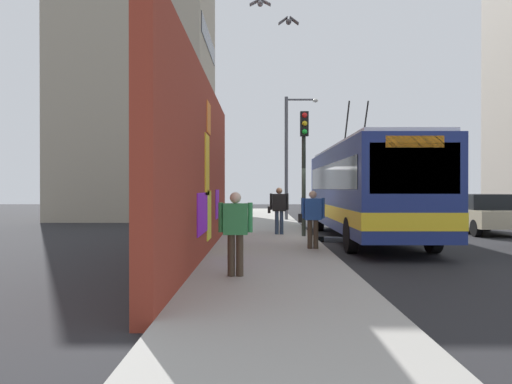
% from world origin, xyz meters
% --- Properties ---
extents(ground_plane, '(80.00, 80.00, 0.00)m').
position_xyz_m(ground_plane, '(0.00, 0.00, 0.00)').
color(ground_plane, '#232326').
extents(sidewalk_slab, '(48.00, 3.20, 0.15)m').
position_xyz_m(sidewalk_slab, '(0.00, 1.60, 0.07)').
color(sidewalk_slab, '#9E9B93').
rests_on(sidewalk_slab, ground_plane).
extents(graffiti_wall, '(12.78, 0.32, 4.59)m').
position_xyz_m(graffiti_wall, '(-4.61, 3.35, 2.29)').
color(graffiti_wall, maroon).
rests_on(graffiti_wall, ground_plane).
extents(building_far_left, '(9.07, 8.42, 15.64)m').
position_xyz_m(building_far_left, '(13.39, 9.20, 7.82)').
color(building_far_left, '#9E937F').
rests_on(building_far_left, ground_plane).
extents(city_bus, '(11.34, 2.57, 5.06)m').
position_xyz_m(city_bus, '(0.32, -1.80, 1.82)').
color(city_bus, navy).
rests_on(city_bus, ground_plane).
extents(parked_car_champagne, '(4.10, 1.84, 1.58)m').
position_xyz_m(parked_car_champagne, '(2.80, -7.00, 0.83)').
color(parked_car_champagne, '#C6B793').
rests_on(parked_car_champagne, ground_plane).
extents(parked_car_white, '(4.53, 1.74, 1.58)m').
position_xyz_m(parked_car_white, '(8.45, -7.00, 0.83)').
color(parked_car_white, white).
rests_on(parked_car_white, ground_plane).
extents(parked_car_red, '(4.10, 1.74, 1.58)m').
position_xyz_m(parked_car_red, '(14.16, -7.00, 0.83)').
color(parked_car_red, '#B21E19').
rests_on(parked_car_red, ground_plane).
extents(pedestrian_midblock, '(0.23, 0.75, 1.68)m').
position_xyz_m(pedestrian_midblock, '(0.75, 1.18, 1.14)').
color(pedestrian_midblock, '#2D3F59').
rests_on(pedestrian_midblock, sidewalk_slab).
extents(pedestrian_at_curb, '(0.22, 0.72, 1.59)m').
position_xyz_m(pedestrian_at_curb, '(-3.50, 0.43, 1.07)').
color(pedestrian_at_curb, '#3F3326').
rests_on(pedestrian_at_curb, sidewalk_slab).
extents(pedestrian_near_wall, '(0.22, 0.65, 1.58)m').
position_xyz_m(pedestrian_near_wall, '(-7.81, 2.34, 1.07)').
color(pedestrian_near_wall, '#3F3326').
rests_on(pedestrian_near_wall, sidewalk_slab).
extents(traffic_light, '(0.49, 0.28, 4.31)m').
position_xyz_m(traffic_light, '(-0.01, 0.35, 3.04)').
color(traffic_light, '#2D382D').
rests_on(traffic_light, sidewalk_slab).
extents(street_lamp, '(0.44, 1.78, 6.54)m').
position_xyz_m(street_lamp, '(9.39, 0.25, 3.91)').
color(street_lamp, '#4C4C51').
rests_on(street_lamp, sidewalk_slab).
extents(flying_pigeons, '(0.71, 4.33, 0.74)m').
position_xyz_m(flying_pigeons, '(-4.66, 0.36, 6.37)').
color(flying_pigeons, '#47474C').
extents(curbside_puddle, '(2.06, 2.06, 0.00)m').
position_xyz_m(curbside_puddle, '(0.43, -0.60, 0.00)').
color(curbside_puddle, black).
rests_on(curbside_puddle, ground_plane).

